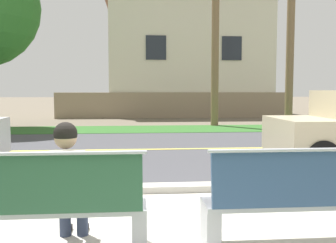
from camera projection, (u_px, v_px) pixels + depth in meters
name	position (u px, v px, depth m)	size (l,w,h in m)	color
ground_plane	(148.00, 142.00, 11.47)	(140.00, 140.00, 0.00)	#665B4C
sidewalk_pavement	(174.00, 242.00, 3.92)	(44.00, 3.60, 0.01)	beige
curb_edge	(161.00, 188.00, 5.85)	(44.00, 0.30, 0.11)	#ADA89E
street_asphalt	(150.00, 149.00, 9.98)	(52.00, 8.00, 0.01)	#424247
road_centre_line	(150.00, 149.00, 9.98)	(48.00, 0.14, 0.01)	#E0CC4C
far_verge_grass	(145.00, 129.00, 15.10)	(48.00, 2.80, 0.02)	#2D6026
bench_left	(43.00, 207.00, 3.58)	(1.92, 0.48, 1.01)	#9EA0A8
bench_right	(301.00, 201.00, 3.79)	(1.92, 0.48, 1.01)	#9EA0A8
seated_person_grey	(68.00, 180.00, 3.75)	(0.52, 0.68, 1.25)	#333D56
garden_wall	(175.00, 105.00, 21.14)	(13.00, 0.36, 1.40)	gray
house_across_street	(186.00, 54.00, 24.14)	(10.01, 6.91, 7.54)	beige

